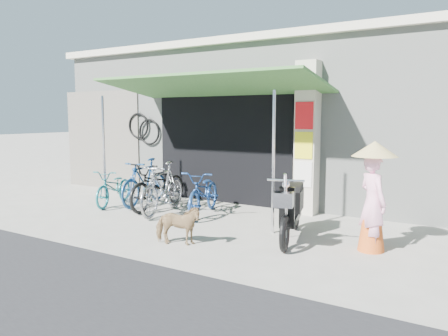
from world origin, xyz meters
The scene contains 13 objects.
ground centered at (0.00, 0.00, 0.00)m, with size 80.00×80.00×0.00m, color #9F9B8F.
bicycle_shop centered at (0.00, 5.09, 1.83)m, with size 12.30×5.30×3.66m.
shop_pillar centered at (0.85, 2.45, 1.50)m, with size 0.42×0.44×3.00m.
awning centered at (-0.90, 1.63, 2.51)m, with size 4.60×1.88×2.72m.
neighbour_left centered at (-5.00, 2.59, 1.30)m, with size 2.60×0.06×2.60m, color #6B665B.
bike_teal centered at (-3.05, 1.06, 0.39)m, with size 0.52×1.50×0.79m, color #196E74.
bike_blue centered at (-2.49, 1.43, 0.51)m, with size 0.48×1.68×1.01m, color #1D4B88.
bike_black centered at (-1.98, 1.30, 0.49)m, with size 0.66×1.88×0.99m, color black.
bike_silver centered at (-1.59, 0.95, 0.52)m, with size 0.48×1.71×1.03m, color #A9A9AE.
bike_navy centered at (-0.82, 1.28, 0.45)m, with size 0.59×1.70×0.90m, color navy.
street_dog centered at (-0.04, -0.62, 0.31)m, with size 0.33×0.73×0.61m, color #997651.
moped centered at (1.30, 0.58, 0.48)m, with size 0.72×1.83×1.05m.
nun centered at (2.53, 0.61, 0.80)m, with size 0.64×0.64×1.59m.
Camera 1 is at (3.90, -5.75, 1.94)m, focal length 35.00 mm.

